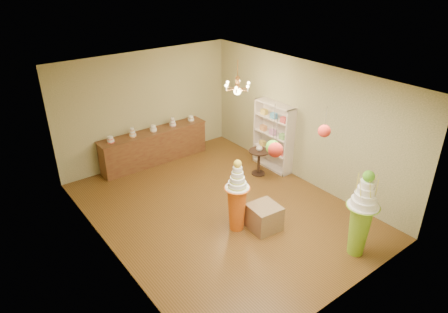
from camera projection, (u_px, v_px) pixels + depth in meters
floor at (220, 210)px, 8.95m from camera, size 6.50×6.50×0.00m
ceiling at (220, 79)px, 7.61m from camera, size 6.50×6.50×0.00m
wall_back at (147, 108)px, 10.59m from camera, size 5.00×0.04×3.00m
wall_front at (350, 224)px, 5.98m from camera, size 5.00×0.04×3.00m
wall_left at (105, 187)px, 6.92m from camera, size 0.04×6.50×3.00m
wall_right at (303, 122)px, 9.64m from camera, size 0.04×6.50×3.00m
pedestal_green at (361, 219)px, 7.32m from camera, size 0.63×0.63×1.78m
pedestal_orange at (237, 202)px, 8.07m from camera, size 0.61×0.61×1.60m
burlap_riser at (264, 217)px, 8.23m from camera, size 0.64×0.64×0.54m
sideboard at (155, 146)px, 10.85m from camera, size 3.04×0.54×1.16m
shelving_unit at (273, 136)px, 10.39m from camera, size 0.33×1.20×1.80m
round_table at (259, 159)px, 10.24m from camera, size 0.64×0.64×0.67m
vase at (259, 147)px, 10.09m from camera, size 0.22×0.22×0.18m
pom_red_left at (275, 150)px, 5.96m from camera, size 0.23×0.23×0.62m
pom_green_mid at (273, 147)px, 6.64m from camera, size 0.24×0.24×0.87m
pom_red_right at (324, 131)px, 6.38m from camera, size 0.21×0.21×0.52m
chandelier at (237, 89)px, 9.37m from camera, size 0.81×0.81×0.85m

